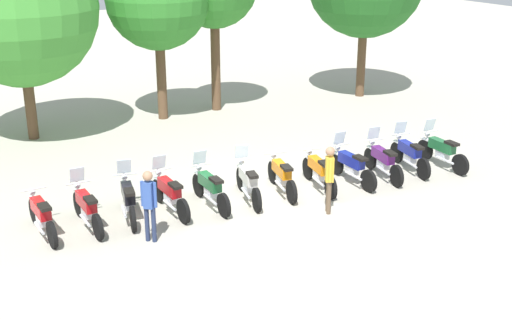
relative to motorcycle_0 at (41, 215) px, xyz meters
The scene contains 16 objects.
ground_plane 5.88m from the motorcycle_0, ahead, with size 80.00×80.00×0.00m, color #ADA899.
motorcycle_0 is the anchor object (origin of this frame).
motorcycle_1 1.06m from the motorcycle_0, ahead, with size 0.62×2.19×1.37m.
motorcycle_2 2.13m from the motorcycle_0, ahead, with size 0.81×2.14×1.37m.
motorcycle_3 3.18m from the motorcycle_0, ahead, with size 0.62×2.19×1.37m.
motorcycle_4 4.26m from the motorcycle_0, ahead, with size 0.62×2.19×1.37m.
motorcycle_5 5.33m from the motorcycle_0, ahead, with size 0.82×2.14×1.37m.
motorcycle_6 6.38m from the motorcycle_0, ahead, with size 0.80×2.15×0.99m.
motorcycle_7 7.46m from the motorcycle_0, ahead, with size 0.77×2.16×0.99m.
motorcycle_8 8.52m from the motorcycle_0, ahead, with size 0.62×2.19×1.37m.
motorcycle_9 9.59m from the motorcycle_0, ahead, with size 0.77×2.16×1.37m.
motorcycle_10 10.64m from the motorcycle_0, ahead, with size 0.78×2.15×1.37m.
motorcycle_11 11.71m from the motorcycle_0, ahead, with size 0.62×2.19×1.37m.
person_0 2.72m from the motorcycle_0, 39.23° to the right, with size 0.33×0.35×1.76m.
person_1 7.10m from the motorcycle_0, 21.18° to the right, with size 0.32×0.39×1.79m.
tree_1 8.80m from the motorcycle_0, 77.26° to the left, with size 5.11×5.11×6.96m.
Camera 1 is at (-9.11, -14.32, 7.19)m, focal length 47.34 mm.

